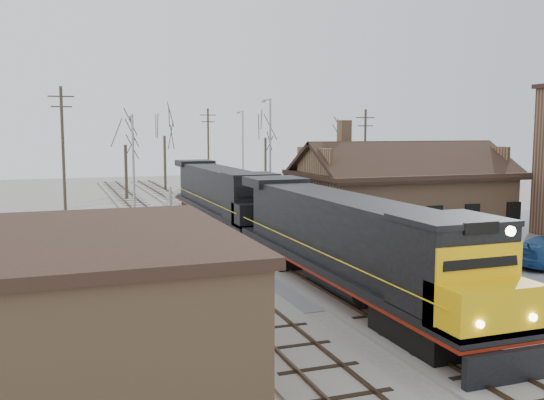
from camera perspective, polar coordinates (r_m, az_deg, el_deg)
The scene contains 20 objects.
ground at distance 29.26m, azimuth 4.43°, elevation -7.65°, with size 140.00×140.00×0.00m, color #9F9A90.
road at distance 29.26m, azimuth 4.43°, elevation -7.62°, with size 60.00×9.00×0.03m, color slate.
track_main at distance 43.08m, azimuth -3.79°, elevation -2.94°, with size 3.40×90.00×0.24m.
track_siding at distance 42.08m, azimuth -9.70°, elevation -3.25°, with size 3.40×90.00×0.24m.
depot at distance 44.90m, azimuth 12.15°, elevation 0.33°, with size 15.20×9.31×7.90m.
commercial_building at distance 18.58m, azimuth -23.41°, elevation -9.66°, with size 12.40×10.40×4.30m.
locomotive_lead at distance 25.93m, azimuth 7.39°, elevation -4.15°, with size 3.05×20.41×4.53m.
locomotive_trailing at distance 45.13m, azimuth -4.68°, elevation 0.45°, with size 3.05×20.41×4.29m.
crossbuck_near at distance 25.92m, azimuth 14.17°, elevation -5.76°, with size 1.02×0.35×3.63m.
crossbuck_far at distance 32.54m, azimuth -9.49°, elevation -2.73°, with size 1.21×0.32×4.22m.
streetlight_a at distance 46.16m, azimuth -12.94°, elevation 3.34°, with size 0.25×2.04×8.34m.
streetlight_b at distance 49.84m, azimuth -0.22°, elevation 4.57°, with size 0.25×2.04×9.77m.
streetlight_c at distance 63.57m, azimuth -2.79°, elevation 4.74°, with size 0.25×2.04×9.20m.
utility_pole_a at distance 51.07m, azimuth -19.06°, elevation 4.39°, with size 2.00×0.24×10.63m.
utility_pole_b at distance 73.97m, azimuth -6.01°, elevation 4.96°, with size 2.00×0.24×9.80m.
utility_pole_c at distance 60.22m, azimuth 8.74°, elevation 4.26°, with size 2.00×0.24×9.20m.
tree_b at distance 64.11m, azimuth -13.66°, elevation 5.90°, with size 3.80×3.80×9.32m.
tree_c at distance 73.93m, azimuth -10.11°, elevation 6.79°, with size 4.35×4.35×10.65m.
tree_d at distance 74.47m, azimuth -0.62°, elevation 6.67°, with size 4.18×4.18×10.25m.
tree_e at distance 72.83m, azimuth 6.76°, elevation 5.94°, with size 3.68×3.68×9.02m.
Camera 1 is at (-11.69, -25.84, 7.19)m, focal length 40.00 mm.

